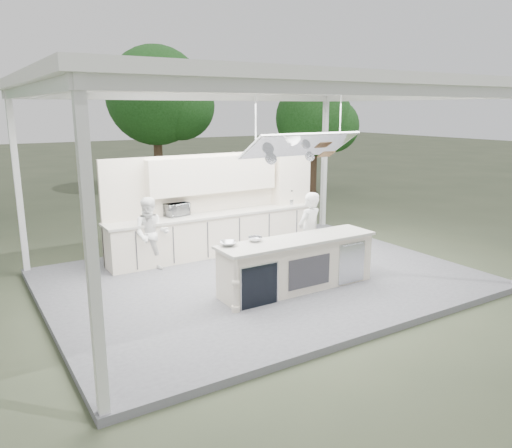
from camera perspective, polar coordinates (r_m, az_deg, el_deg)
ground at (r=9.97m, az=0.67°, el=-6.66°), size 90.00×90.00×0.00m
stage_deck at (r=9.95m, az=0.67°, el=-6.33°), size 8.00×6.00×0.12m
tent at (r=9.38m, az=0.78°, el=15.18°), size 8.20×6.20×3.86m
demo_island at (r=9.17m, az=4.69°, el=-4.58°), size 3.10×0.79×0.95m
back_counter at (r=11.38m, az=-4.46°, el=-1.03°), size 5.08×0.72×0.95m
back_wall_unit at (r=11.57m, az=-3.08°, el=4.16°), size 5.05×0.48×2.25m
tree_cluster at (r=18.35m, az=-16.76°, el=12.34°), size 19.55×9.40×5.85m
head_chef at (r=9.97m, az=6.08°, el=-1.05°), size 0.68×0.53×1.65m
sous_chef at (r=10.35m, az=-11.90°, el=-1.13°), size 0.90×0.82×1.52m
toaster_oven at (r=11.03m, az=-9.10°, el=1.66°), size 0.59×0.47×0.29m
bowl_large at (r=8.57m, az=-3.20°, el=-2.25°), size 0.38×0.38×0.07m
bowl_small at (r=8.83m, az=-0.09°, el=-1.74°), size 0.32×0.32×0.08m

